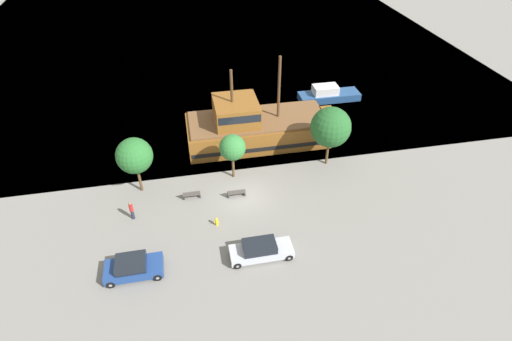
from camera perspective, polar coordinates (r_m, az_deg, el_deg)
The scene contains 13 objects.
ground_plane at distance 35.78m, azimuth -1.70°, elevation -3.72°, with size 160.00×160.00×0.00m, color gray.
water_surface at distance 74.51m, azimuth -7.82°, elevation 18.81°, with size 80.00×80.00×0.00m, color #33566B.
pirate_ship at distance 42.07m, azimuth -0.09°, elevation 6.32°, with size 15.93×6.07×9.21m.
moored_boat_dockside at distance 51.59m, azimuth 10.25°, elevation 10.63°, with size 7.61×2.41×1.91m.
parked_car_curb_front at distance 30.64m, azimuth -17.13°, elevation -13.07°, with size 4.09×1.99×1.49m.
parked_car_curb_mid at distance 30.41m, azimuth 0.69°, elevation -11.28°, with size 4.75×1.77×1.46m.
fire_hydrant at distance 33.05m, azimuth -5.65°, elevation -7.24°, with size 0.42×0.25×0.76m.
bench_promenade_east at distance 35.52m, azimuth -2.82°, elevation -3.20°, with size 1.60×0.45×0.85m.
bench_promenade_west at distance 35.75m, azimuth -9.17°, elevation -3.42°, with size 1.53×0.45×0.85m.
pedestrian_walking_near at distance 34.66m, azimuth -17.34°, elevation -5.47°, with size 0.32×0.32×1.77m.
tree_row_east at distance 35.63m, azimuth -16.98°, elevation 2.02°, with size 3.14×3.14×5.41m.
tree_row_mideast at distance 36.08m, azimuth -3.39°, elevation 3.27°, with size 2.42×2.42×4.53m.
tree_row_midwest at distance 37.96m, azimuth 10.62°, elevation 6.09°, with size 3.81×3.81×6.08m.
Camera 1 is at (-4.17, -26.54, 23.63)m, focal length 28.00 mm.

